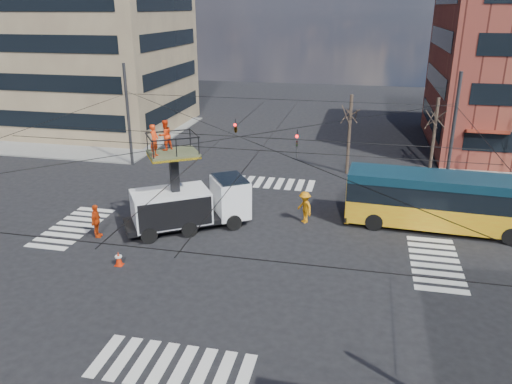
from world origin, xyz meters
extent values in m
plane|color=black|center=(0.00, 0.00, 0.00)|extent=(120.00, 120.00, 0.00)
cube|color=slate|center=(-21.00, 21.00, 0.06)|extent=(18.00, 18.00, 0.12)
cube|color=black|center=(-22.00, 16.00, 2.33)|extent=(15.30, 0.12, 1.50)
cube|color=black|center=(-13.00, 24.00, 2.33)|extent=(0.12, 13.60, 1.50)
cube|color=black|center=(-22.00, 16.00, 5.67)|extent=(15.30, 0.12, 1.50)
cube|color=black|center=(-13.00, 24.00, 5.67)|extent=(0.12, 13.60, 1.50)
cube|color=black|center=(-22.00, 16.00, 9.00)|extent=(15.30, 0.12, 1.50)
cube|color=black|center=(-13.00, 24.00, 9.00)|extent=(0.12, 13.60, 1.50)
cube|color=black|center=(-22.00, 16.00, 12.33)|extent=(15.30, 0.12, 1.50)
cube|color=black|center=(-13.00, 24.00, 12.33)|extent=(0.12, 13.60, 1.50)
cube|color=black|center=(12.00, 24.00, 2.45)|extent=(0.12, 13.60, 1.58)
cube|color=black|center=(12.00, 24.00, 5.95)|extent=(0.12, 13.60, 1.57)
cube|color=black|center=(12.00, 24.00, 9.45)|extent=(0.12, 13.60, 1.57)
cylinder|color=#2D2D30|center=(12.00, 12.00, 4.00)|extent=(0.24, 0.24, 8.00)
cylinder|color=#2D2D30|center=(-12.00, 12.00, 4.00)|extent=(0.24, 0.24, 8.00)
cylinder|color=black|center=(0.00, 12.00, 5.70)|extent=(24.00, 0.03, 0.03)
cylinder|color=black|center=(-12.00, 0.00, 5.70)|extent=(0.03, 24.00, 0.03)
cylinder|color=black|center=(0.00, -12.00, 5.70)|extent=(24.00, 0.03, 0.03)
cylinder|color=black|center=(12.00, 0.00, 5.70)|extent=(0.03, 24.00, 0.03)
cylinder|color=black|center=(0.00, 0.00, 5.90)|extent=(24.02, 24.02, 0.03)
cylinder|color=black|center=(0.00, 0.00, 5.90)|extent=(24.02, 24.02, 0.03)
cylinder|color=black|center=(0.00, -1.20, 5.60)|extent=(24.00, 0.03, 0.03)
cylinder|color=black|center=(0.00, 1.20, 5.60)|extent=(24.00, 0.03, 0.03)
cylinder|color=black|center=(-1.20, 0.00, 5.50)|extent=(0.03, 24.00, 0.03)
cylinder|color=black|center=(1.20, 0.00, 5.50)|extent=(0.03, 24.00, 0.03)
imported|color=black|center=(2.50, 3.00, 5.10)|extent=(0.16, 0.20, 1.00)
imported|color=black|center=(-1.50, 5.00, 5.35)|extent=(0.26, 1.24, 0.50)
cylinder|color=#382B21|center=(5.00, 13.50, 3.00)|extent=(0.24, 0.24, 6.00)
cylinder|color=#382B21|center=(11.00, 13.50, 3.00)|extent=(0.24, 0.24, 6.00)
cube|color=black|center=(-3.46, 1.32, 0.55)|extent=(7.06, 5.68, 0.30)
cube|color=silver|center=(-1.29, 2.74, 1.55)|extent=(2.82, 2.99, 2.20)
cube|color=black|center=(-1.29, 2.74, 2.35)|extent=(2.60, 2.80, 0.80)
cube|color=silver|center=(-4.22, 0.82, 1.45)|extent=(4.88, 4.39, 1.80)
cylinder|color=black|center=(-0.82, 1.67, 0.45)|extent=(0.94, 0.79, 0.90)
cylinder|color=black|center=(-2.09, 3.59, 0.45)|extent=(0.94, 0.79, 0.90)
cylinder|color=black|center=(-3.00, 0.24, 0.45)|extent=(0.94, 0.79, 0.90)
cylinder|color=black|center=(-4.26, 2.17, 0.45)|extent=(0.94, 0.79, 0.90)
cylinder|color=black|center=(-4.84, -0.96, 0.45)|extent=(0.94, 0.79, 0.90)
cylinder|color=black|center=(-6.10, 0.96, 0.45)|extent=(0.94, 0.79, 0.90)
cube|color=black|center=(-3.96, 0.99, 2.97)|extent=(0.62, 0.62, 3.13)
cube|color=#505432|center=(-3.96, 0.99, 4.53)|extent=(3.33, 3.18, 0.12)
cube|color=yellow|center=(-3.96, 0.99, 4.41)|extent=(3.33, 3.18, 0.12)
imported|color=#FF3D10|center=(-4.58, 0.04, 5.44)|extent=(0.42, 0.63, 1.70)
imported|color=#FF3D10|center=(-4.50, 1.31, 5.42)|extent=(0.96, 1.02, 1.66)
cube|color=orange|center=(10.89, 4.31, 0.95)|extent=(11.11, 3.19, 1.30)
cube|color=black|center=(10.89, 4.31, 2.15)|extent=(11.11, 3.14, 1.10)
cube|color=#0C2734|center=(10.89, 4.31, 2.95)|extent=(11.11, 3.19, 0.50)
cube|color=orange|center=(5.51, 4.60, 1.60)|extent=(0.38, 2.48, 2.80)
cube|color=black|center=(5.46, 4.60, 0.45)|extent=(0.29, 2.60, 0.30)
cube|color=gold|center=(5.61, 4.59, 2.85)|extent=(0.19, 1.60, 0.35)
cylinder|color=black|center=(6.99, 3.34, 0.50)|extent=(1.01, 0.35, 1.00)
cylinder|color=black|center=(7.12, 5.69, 0.50)|extent=(1.01, 0.35, 1.00)
cylinder|color=black|center=(14.12, 2.95, 0.50)|extent=(1.01, 0.35, 1.00)
cylinder|color=black|center=(14.25, 5.31, 0.50)|extent=(1.01, 0.35, 1.00)
cone|color=red|center=(-5.27, -3.62, 0.37)|extent=(0.36, 0.36, 0.74)
imported|color=red|center=(-7.94, -0.87, 0.94)|extent=(0.64, 1.17, 1.89)
imported|color=orange|center=(2.99, 3.56, 0.96)|extent=(1.34, 1.40, 1.91)
camera|label=1|loc=(6.00, -23.45, 11.97)|focal=35.00mm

